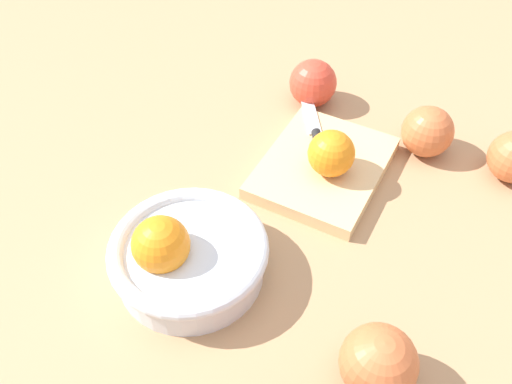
{
  "coord_description": "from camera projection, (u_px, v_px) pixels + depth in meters",
  "views": [
    {
      "loc": [
        -0.44,
        -0.19,
        0.58
      ],
      "look_at": [
        -0.02,
        0.1,
        0.04
      ],
      "focal_mm": 39.13,
      "sensor_mm": 36.0,
      "label": 1
    }
  ],
  "objects": [
    {
      "name": "knife",
      "position": [
        315.0,
        128.0,
        0.86
      ],
      "size": [
        0.13,
        0.11,
        0.01
      ],
      "color": "silver",
      "rests_on": "cutting_board"
    },
    {
      "name": "apple_front_left",
      "position": [
        378.0,
        363.0,
        0.58
      ],
      "size": [
        0.08,
        0.08,
        0.08
      ],
      "primitive_type": "sphere",
      "color": "#CC6638",
      "rests_on": "ground_plane"
    },
    {
      "name": "cutting_board",
      "position": [
        323.0,
        168.0,
        0.82
      ],
      "size": [
        0.23,
        0.19,
        0.02
      ],
      "primitive_type": "cube",
      "rotation": [
        0.0,
        0.0,
        0.12
      ],
      "color": "#DBB77F",
      "rests_on": "ground_plane"
    },
    {
      "name": "bowl",
      "position": [
        186.0,
        255.0,
        0.68
      ],
      "size": [
        0.2,
        0.2,
        0.1
      ],
      "color": "silver",
      "rests_on": "ground_plane"
    },
    {
      "name": "apple_back_right",
      "position": [
        313.0,
        83.0,
        0.92
      ],
      "size": [
        0.08,
        0.08,
        0.08
      ],
      "primitive_type": "sphere",
      "color": "#D6422D",
      "rests_on": "ground_plane"
    },
    {
      "name": "orange_on_board",
      "position": [
        331.0,
        153.0,
        0.78
      ],
      "size": [
        0.07,
        0.07,
        0.07
      ],
      "primitive_type": "sphere",
      "color": "orange",
      "rests_on": "cutting_board"
    },
    {
      "name": "apple_front_right_2",
      "position": [
        427.0,
        131.0,
        0.83
      ],
      "size": [
        0.08,
        0.08,
        0.08
      ],
      "primitive_type": "sphere",
      "color": "#CC6638",
      "rests_on": "ground_plane"
    },
    {
      "name": "ground_plane",
      "position": [
        325.0,
        235.0,
        0.75
      ],
      "size": [
        2.4,
        2.4,
        0.0
      ],
      "primitive_type": "plane",
      "color": "tan"
    }
  ]
}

